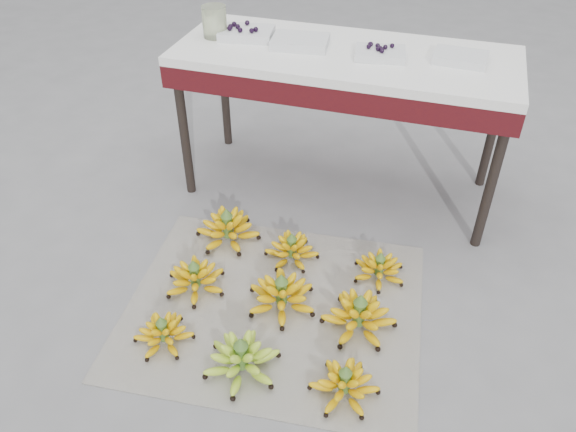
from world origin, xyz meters
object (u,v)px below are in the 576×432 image
(bunch_front_left, at_px, (163,333))
(tray_far_left, at_px, (246,33))
(bunch_mid_right, at_px, (359,316))
(bunch_back_left, at_px, (228,229))
(bunch_front_right, at_px, (344,384))
(tray_right, at_px, (380,53))
(glass_jar, at_px, (215,22))
(bunch_back_center, at_px, (292,250))
(bunch_mid_left, at_px, (195,279))
(bunch_back_right, at_px, (379,269))
(bunch_front_center, at_px, (242,359))
(vendor_table, at_px, (344,69))
(newspaper_mat, at_px, (274,308))
(tray_left, at_px, (300,42))
(bunch_mid_center, at_px, (282,295))
(tray_far_right, at_px, (460,57))

(bunch_front_left, distance_m, tray_far_left, 1.51)
(bunch_mid_right, height_order, bunch_back_left, bunch_back_left)
(bunch_front_right, distance_m, tray_far_left, 1.75)
(tray_right, bearing_deg, glass_jar, 178.79)
(bunch_front_left, bearing_deg, tray_far_left, 94.22)
(bunch_front_right, relative_size, glass_jar, 2.02)
(bunch_front_right, distance_m, bunch_back_center, 0.77)
(tray_far_left, distance_m, tray_right, 0.68)
(bunch_front_left, bearing_deg, tray_right, 65.07)
(bunch_mid_left, distance_m, bunch_back_right, 0.83)
(tray_far_left, bearing_deg, bunch_front_center, -71.48)
(bunch_mid_left, height_order, vendor_table, vendor_table)
(vendor_table, relative_size, tray_right, 6.49)
(newspaper_mat, xyz_separation_m, bunch_mid_right, (0.37, 0.00, 0.07))
(bunch_front_center, height_order, bunch_front_right, bunch_front_center)
(newspaper_mat, bearing_deg, tray_right, 77.14)
(bunch_mid_left, bearing_deg, glass_jar, 123.41)
(bunch_front_right, bearing_deg, glass_jar, 115.77)
(bunch_front_left, xyz_separation_m, tray_far_left, (-0.10, 1.31, 0.75))
(bunch_front_left, relative_size, bunch_back_left, 0.62)
(bunch_mid_right, height_order, tray_right, tray_right)
(newspaper_mat, height_order, vendor_table, vendor_table)
(newspaper_mat, distance_m, tray_left, 1.27)
(bunch_front_left, relative_size, glass_jar, 1.58)
(bunch_mid_center, bearing_deg, newspaper_mat, -125.14)
(bunch_front_left, xyz_separation_m, bunch_back_center, (0.35, 0.63, 0.00))
(bunch_mid_center, distance_m, bunch_back_left, 0.52)
(vendor_table, distance_m, tray_left, 0.25)
(bunch_front_left, relative_size, bunch_mid_center, 0.61)
(bunch_front_left, xyz_separation_m, tray_far_right, (0.94, 1.32, 0.75))
(bunch_front_right, height_order, tray_far_left, tray_far_left)
(bunch_mid_left, bearing_deg, vendor_table, 85.51)
(bunch_mid_right, relative_size, vendor_table, 0.21)
(bunch_back_right, height_order, tray_far_left, tray_far_left)
(bunch_front_right, height_order, glass_jar, glass_jar)
(bunch_front_left, height_order, bunch_back_center, bunch_back_center)
(newspaper_mat, bearing_deg, bunch_front_left, -139.70)
(bunch_back_right, distance_m, vendor_table, 0.98)
(bunch_back_right, bearing_deg, bunch_back_center, 166.86)
(bunch_front_center, bearing_deg, bunch_mid_center, 70.61)
(bunch_back_left, distance_m, bunch_back_center, 0.34)
(bunch_mid_left, height_order, glass_jar, glass_jar)
(bunch_mid_left, xyz_separation_m, vendor_table, (0.42, 0.96, 0.63))
(bunch_back_right, xyz_separation_m, tray_far_left, (-0.86, 0.68, 0.75))
(bunch_front_left, xyz_separation_m, bunch_back_left, (0.01, 0.67, 0.01))
(bunch_front_left, bearing_deg, bunch_mid_left, 90.69)
(bunch_mid_left, bearing_deg, bunch_back_left, 107.31)
(glass_jar, bearing_deg, bunch_front_right, -52.41)
(bunch_mid_center, xyz_separation_m, tray_left, (-0.20, 0.95, 0.74))
(bunch_front_right, relative_size, bunch_back_left, 0.79)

